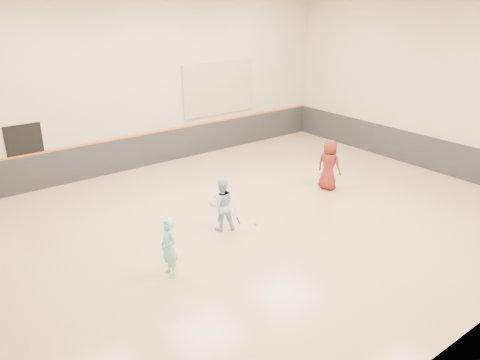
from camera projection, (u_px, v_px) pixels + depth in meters
room at (260, 193)px, 12.80m from camera, size 15.04×12.04×6.22m
wainscot_back at (157, 148)px, 17.31m from camera, size 14.90×0.04×1.20m
wainscot_right at (417, 150)px, 17.08m from camera, size 0.04×11.90×1.20m
accent_stripe at (156, 132)px, 17.07m from camera, size 14.90×0.03×0.06m
acoustic_panel at (219, 88)px, 18.18m from camera, size 3.20×0.08×2.00m
doorway at (27, 159)px, 14.60m from camera, size 1.10×0.05×2.20m
girl at (169, 248)px, 10.22m from camera, size 0.34×0.51×1.39m
instructor at (222, 205)px, 12.29m from camera, size 0.85×0.77×1.44m
young_man at (329, 165)px, 14.92m from camera, size 0.69×0.90×1.64m
held_racket at (233, 211)px, 12.37m from camera, size 0.33×0.33×0.58m
spare_racket at (216, 203)px, 13.95m from camera, size 0.65×0.65×0.14m
ball_under_racket at (256, 224)px, 12.77m from camera, size 0.07×0.07×0.07m
ball_in_hand at (336, 157)px, 14.84m from camera, size 0.07×0.07×0.07m
ball_beside_spare at (216, 196)px, 14.54m from camera, size 0.07×0.07×0.07m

